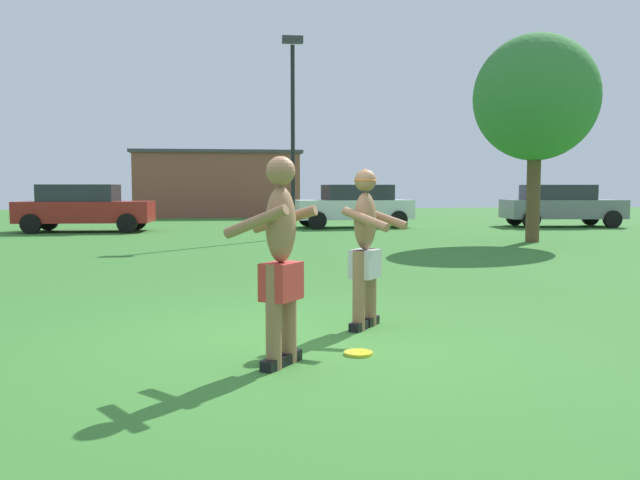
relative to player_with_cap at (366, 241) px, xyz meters
The scene contains 10 objects.
ground_plane 1.37m from the player_with_cap, 139.06° to the right, with size 80.00×80.00×0.00m, color #38752D.
player_with_cap is the anchor object (origin of this frame).
player_in_red 1.68m from the player_with_cap, 125.96° to the right, with size 0.81×0.75×1.74m.
frisbee 1.44m from the player_with_cap, 104.24° to the right, with size 0.26×0.26×0.03m, color yellow.
car_gray_near_post 19.92m from the player_with_cap, 57.05° to the left, with size 4.44×2.33×1.58m.
car_red_mid_lot 17.29m from the player_with_cap, 111.65° to the left, with size 4.35×2.13×1.58m.
car_white_far_end 17.52m from the player_with_cap, 80.23° to the left, with size 4.45×2.34×1.58m.
lamp_post 12.72m from the player_with_cap, 88.55° to the left, with size 0.60×0.24×5.81m.
outbuilding_behind_lot 28.07m from the player_with_cap, 94.56° to the left, with size 8.36×5.17×3.32m.
tree_right_field 12.52m from the player_with_cap, 56.90° to the left, with size 3.30×3.30×5.57m.
Camera 1 is at (-0.58, -6.08, 1.49)m, focal length 36.92 mm.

